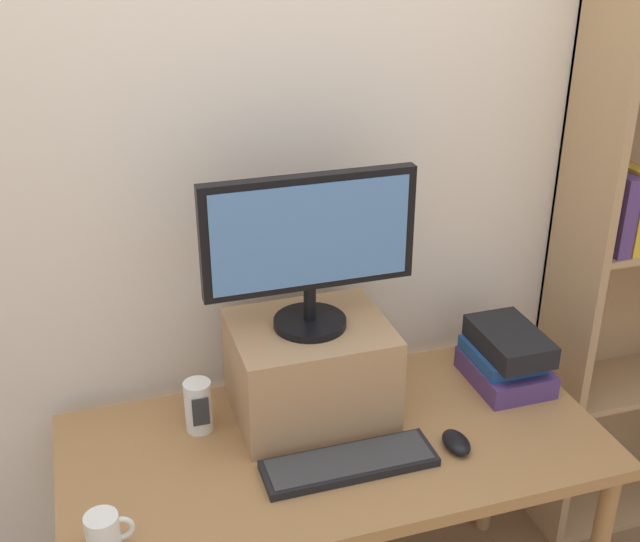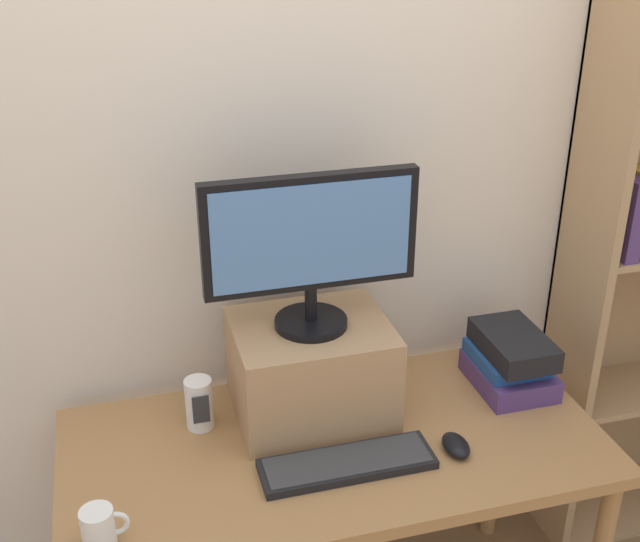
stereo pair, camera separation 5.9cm
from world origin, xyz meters
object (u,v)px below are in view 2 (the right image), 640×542
object	(u,v)px
desk	(334,465)
computer_mouse	(456,445)
keyboard	(348,464)
coffee_mug	(100,528)
desk_speaker	(199,404)
computer_monitor	(311,243)
book_stack	(510,361)
riser_box	(311,369)

from	to	relation	value
desk	computer_mouse	distance (m)	0.33
keyboard	computer_mouse	distance (m)	0.29
coffee_mug	computer_mouse	bearing A→B (deg)	5.92
desk	desk_speaker	bearing A→B (deg)	154.18
computer_mouse	coffee_mug	size ratio (longest dim) A/B	0.99
computer_mouse	computer_monitor	bearing A→B (deg)	139.27
desk	book_stack	size ratio (longest dim) A/B	5.45
book_stack	keyboard	bearing A→B (deg)	-157.92
riser_box	computer_mouse	world-z (taller)	riser_box
computer_monitor	computer_mouse	bearing A→B (deg)	-40.73
desk_speaker	book_stack	bearing A→B (deg)	-2.73
computer_mouse	coffee_mug	distance (m)	0.89
computer_monitor	riser_box	bearing A→B (deg)	90.00
keyboard	desk_speaker	world-z (taller)	desk_speaker
computer_monitor	desk	bearing A→B (deg)	-80.88
computer_monitor	keyboard	world-z (taller)	computer_monitor
riser_box	desk_speaker	bearing A→B (deg)	177.66
computer_monitor	desk_speaker	bearing A→B (deg)	177.39
coffee_mug	computer_monitor	bearing A→B (deg)	32.02
riser_box	coffee_mug	distance (m)	0.68
desk	keyboard	distance (m)	0.14
computer_mouse	desk_speaker	xyz separation A→B (m)	(-0.61, 0.28, 0.05)
desk	coffee_mug	distance (m)	0.65
desk_speaker	keyboard	bearing A→B (deg)	-39.30
computer_monitor	coffee_mug	world-z (taller)	computer_monitor
coffee_mug	desk_speaker	bearing A→B (deg)	54.12
computer_monitor	desk_speaker	xyz separation A→B (m)	(-0.30, 0.01, -0.43)
computer_monitor	desk_speaker	world-z (taller)	computer_monitor
keyboard	riser_box	bearing A→B (deg)	95.38
computer_mouse	coffee_mug	bearing A→B (deg)	-174.08
book_stack	desk_speaker	bearing A→B (deg)	177.27
computer_monitor	computer_mouse	distance (m)	0.64
desk	computer_monitor	distance (m)	0.60
riser_box	coffee_mug	xyz separation A→B (m)	(-0.57, -0.36, -0.09)
computer_monitor	desk_speaker	distance (m)	0.53
book_stack	desk	bearing A→B (deg)	-168.27
coffee_mug	desk_speaker	world-z (taller)	desk_speaker
computer_monitor	coffee_mug	distance (m)	0.81
desk	coffee_mug	size ratio (longest dim) A/B	13.34
coffee_mug	book_stack	bearing A→B (deg)	15.95
book_stack	computer_monitor	bearing A→B (deg)	177.20
riser_box	keyboard	bearing A→B (deg)	-84.62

